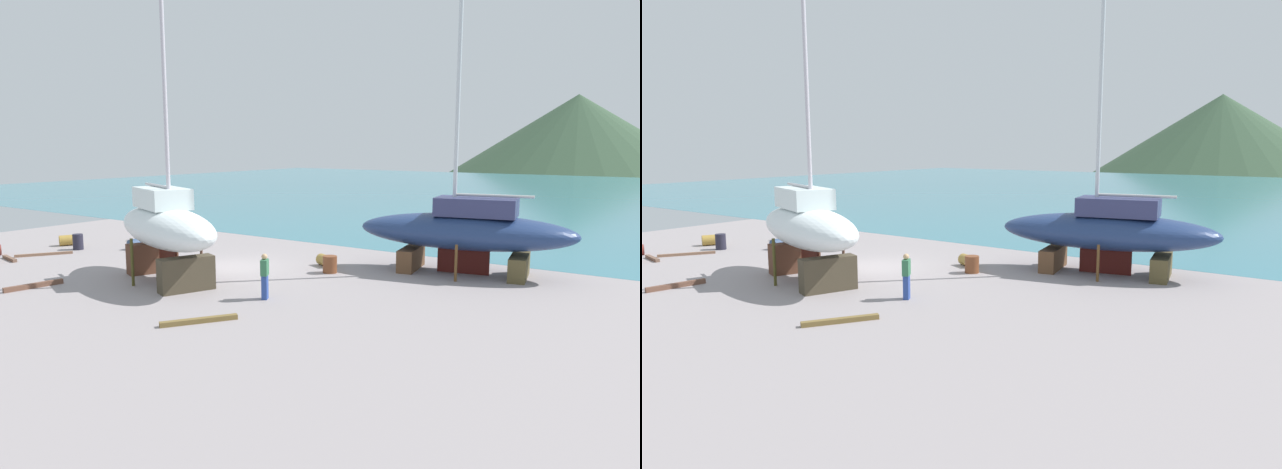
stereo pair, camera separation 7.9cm
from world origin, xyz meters
The scene contains 16 objects.
ground_plane centered at (0.00, -2.28, 0.00)m, with size 39.55×39.55×0.00m, color gray.
sea_water centered at (0.00, 50.25, 0.00)m, with size 131.01×85.28×0.01m, color teal.
headland_hill centered at (-13.19, 140.79, 0.00)m, with size 114.12×114.12×36.10m, color #354E36.
sailboat_mid_port centered at (-0.32, -3.50, 2.26)m, with size 8.47×5.40×14.18m.
sailboat_small_center centered at (9.29, 4.86, 1.92)m, with size 9.79×4.74×15.27m.
worker centered at (4.85, -3.42, 0.88)m, with size 0.42×0.50×1.70m.
barrel_tipped_left centered at (-11.68, -0.89, 0.29)m, with size 0.59×0.59×0.93m, color olive.
barrel_rust_near centered at (3.41, 2.68, 0.26)m, with size 0.53×0.53×0.93m, color olive.
barrel_tar_black centered at (-7.62, 0.57, 0.28)m, with size 0.57×0.57×0.83m, color navy.
barrel_blue_faded centered at (-9.53, 2.69, 0.39)m, with size 0.67×0.67×0.79m, color olive.
barrel_rust_far centered at (4.35, 1.63, 0.38)m, with size 0.64×0.64×0.75m, color brown.
barrel_by_slipway centered at (-10.03, -1.34, 0.42)m, with size 0.54×0.54×0.84m, color #22212F.
timber_short_skew centered at (-10.15, -4.99, 0.08)m, with size 1.64×0.18×0.16m, color brown.
timber_short_cross centered at (-3.76, -7.36, 0.10)m, with size 2.26×0.17×0.19m, color brown.
timber_plank_far centered at (-9.93, -3.35, 0.07)m, with size 2.71×0.15×0.13m, color brown.
timber_plank_near centered at (4.99, -6.85, 0.08)m, with size 2.47×0.22×0.16m, color brown.
Camera 1 is at (18.35, -19.39, 5.65)m, focal length 32.70 mm.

